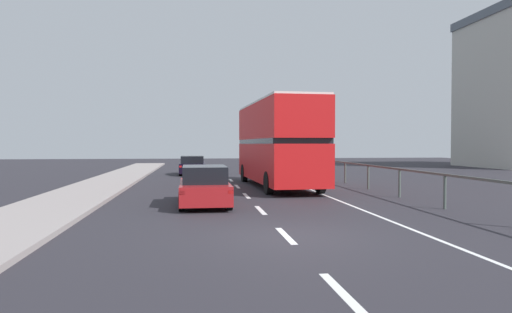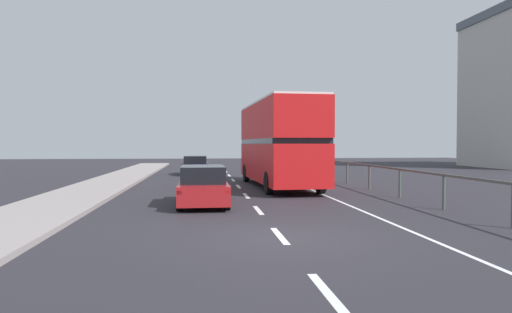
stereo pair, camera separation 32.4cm
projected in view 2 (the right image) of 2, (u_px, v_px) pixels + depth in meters
The scene contains 6 objects.
ground_plane at pixel (279, 238), 11.16m from camera, with size 74.50×120.00×0.10m, color #27262C.
lane_paint_markings at pixel (293, 195), 20.17m from camera, with size 3.50×46.00×0.01m.
bridge_side_railing at pixel (383, 172), 20.77m from camera, with size 0.10×42.00×1.19m.
double_decker_bus_red at pixel (279, 142), 23.72m from camera, with size 2.99×10.16×4.30m.
hatchback_car_near at pixel (203, 186), 16.71m from camera, with size 1.80×4.32×1.41m.
sedan_car_ahead at pixel (195, 166), 33.37m from camera, with size 1.82×4.05×1.34m.
Camera 2 is at (-1.81, -10.97, 2.19)m, focal length 32.80 mm.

